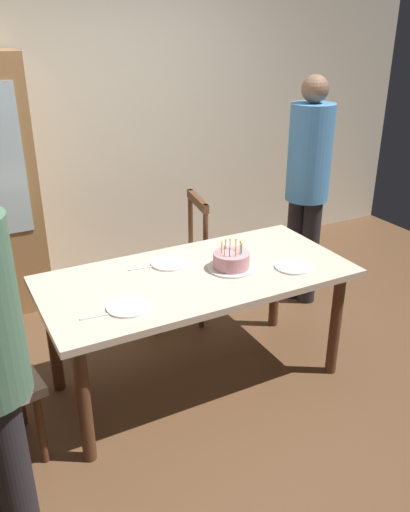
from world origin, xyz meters
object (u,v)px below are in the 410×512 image
Objects in this scene: plate_far_side at (169,263)px; birthday_cake at (231,261)px; chair_spindle_back at (176,264)px; person_guest at (308,179)px; plate_near_celebrant at (128,307)px; plate_near_guest at (293,266)px; dining_table at (197,287)px.

birthday_cake is at bearing -37.39° from plate_far_side.
chair_spindle_back is 0.55× the size of person_guest.
chair_spindle_back is at bearing 53.38° from plate_near_celebrant.
plate_near_guest is (0.63, -0.38, 0.00)m from plate_far_side.
person_guest reaches higher than chair_spindle_back.
plate_far_side is 0.69m from chair_spindle_back.
plate_far_side is 0.13× the size of person_guest.
person_guest is (1.31, 0.38, 0.25)m from plate_far_side.
person_guest is at bearing 31.02° from birthday_cake.
plate_far_side reaches higher than dining_table.
plate_near_celebrant is at bearing -158.75° from dining_table.
person_guest reaches higher than dining_table.
dining_table is at bearing -64.94° from plate_far_side.
plate_near_guest is at bearing -25.39° from birthday_cake.
dining_table is 1.39m from person_guest.
plate_near_celebrant is 0.56m from plate_far_side.
person_guest reaches higher than plate_far_side.
plate_near_celebrant is 0.23× the size of chair_spindle_back.
birthday_cake is 0.29× the size of chair_spindle_back.
person_guest is (1.02, -0.17, 0.54)m from chair_spindle_back.
birthday_cake is 1.27× the size of plate_near_guest.
plate_near_celebrant reaches higher than dining_table.
person_guest is at bearing -9.20° from chair_spindle_back.
birthday_cake reaches higher than plate_far_side.
dining_table is 0.25m from birthday_cake.
birthday_cake is 1.27× the size of plate_far_side.
plate_far_side is at bearing 142.61° from birthday_cake.
person_guest is (1.22, 0.58, 0.34)m from dining_table.
birthday_cake reaches higher than dining_table.
plate_far_side is 1.39m from person_guest.
chair_spindle_back reaches higher than plate_near_celebrant.
plate_near_guest is 0.23× the size of chair_spindle_back.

